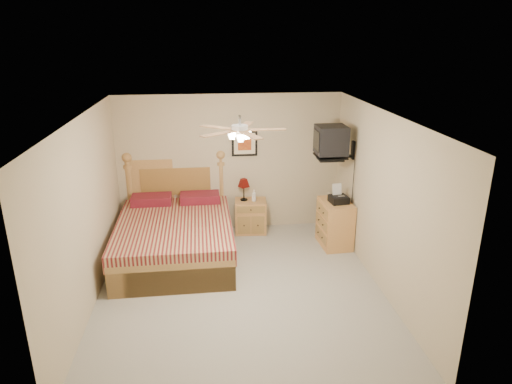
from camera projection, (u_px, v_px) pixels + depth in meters
floor at (241, 289)px, 6.55m from camera, size 4.50×4.50×0.00m
ceiling at (238, 116)px, 5.73m from camera, size 4.00×4.50×0.04m
wall_back at (230, 164)px, 8.25m from camera, size 4.00×0.04×2.50m
wall_front at (260, 300)px, 4.03m from camera, size 4.00×0.04×2.50m
wall_left at (86, 215)px, 5.93m from camera, size 0.04×4.50×2.50m
wall_right at (382, 203)px, 6.35m from camera, size 0.04×4.50×2.50m
bed at (174, 214)px, 7.25m from camera, size 1.81×2.36×1.51m
nightstand at (251, 216)px, 8.37m from camera, size 0.59×0.46×0.61m
table_lamp at (244, 189)px, 8.23m from camera, size 0.27×0.27×0.41m
lotion_bottle at (254, 196)px, 8.21m from camera, size 0.10×0.10×0.21m
framed_picture at (245, 143)px, 8.14m from camera, size 0.46×0.04×0.46m
dresser at (335, 224)px, 7.80m from camera, size 0.51×0.70×0.80m
fax_machine at (339, 194)px, 7.58m from camera, size 0.33×0.34×0.31m
magazine_lower at (329, 196)px, 7.92m from camera, size 0.21×0.27×0.02m
magazine_upper at (330, 194)px, 7.94m from camera, size 0.25×0.30×0.02m
wall_tv at (340, 142)px, 7.40m from camera, size 0.56×0.46×0.58m
ceiling_fan at (240, 130)px, 5.59m from camera, size 1.14×1.14×0.28m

